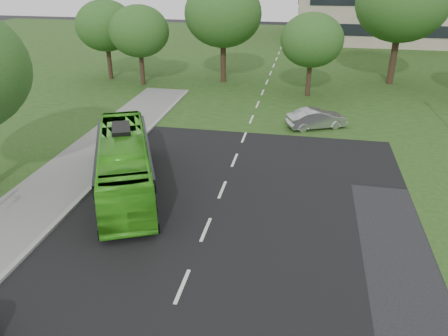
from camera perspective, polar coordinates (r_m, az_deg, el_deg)
name	(u,v)px	position (r m, az deg, el deg)	size (l,w,h in m)	color
ground	(195,255)	(18.99, -3.79, -11.33)	(160.00, 160.00, 0.00)	black
street_surfaces	(254,102)	(39.35, 3.99, 8.64)	(120.00, 120.00, 0.15)	black
tree_park_a	(139,31)	(44.84, -11.02, 17.12)	(5.78, 5.78, 7.68)	black
tree_park_b	(223,14)	(45.11, -0.11, 19.49)	(7.57, 7.57, 9.92)	black
tree_park_c	(312,40)	(40.85, 11.40, 16.04)	(5.57, 5.57, 7.40)	black
tree_park_d	(402,3)	(47.26, 22.28, 19.37)	(8.71, 8.71, 11.51)	black
tree_park_f	(105,26)	(47.97, -15.22, 17.49)	(5.97, 5.97, 7.97)	black
bus	(124,163)	(24.04, -12.88, 0.59)	(2.53, 10.83, 3.02)	green
sedan	(316,119)	(33.42, 11.98, 6.33)	(1.54, 4.42, 1.46)	#A4A4A8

